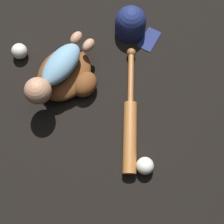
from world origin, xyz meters
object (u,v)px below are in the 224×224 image
object	(u,v)px
baseball_bat	(130,124)
baseball	(145,166)
baby_figure	(55,72)
baseball_spare	(19,51)
baseball_glove	(68,76)
baseball_cap	(131,23)

from	to	relation	value
baseball_bat	baseball	distance (m)	0.20
baby_figure	baseball_spare	bearing A→B (deg)	-95.36
baby_figure	baseball	world-z (taller)	baby_figure
baby_figure	baseball_bat	world-z (taller)	baby_figure
baseball_glove	baseball_bat	bearing A→B (deg)	85.92
baseball	baseball_spare	xyz separation A→B (m)	(-0.12, -0.78, 0.00)
baseball	baseball_bat	bearing A→B (deg)	-128.38
baseball_glove	baseball_bat	size ratio (longest dim) A/B	0.58
baseball	baseball_spare	bearing A→B (deg)	-98.91
baseball_glove	baseball	xyz separation A→B (m)	(0.15, 0.51, -0.01)
baseball_glove	baseball_bat	distance (m)	0.36
baby_figure	baseball_cap	size ratio (longest dim) A/B	1.78
baseball_bat	baseball	world-z (taller)	baseball
baby_figure	baseball_spare	world-z (taller)	baby_figure
baseball_glove	baseball_bat	world-z (taller)	baseball_glove
baby_figure	baseball_spare	size ratio (longest dim) A/B	5.36
baseball_bat	baseball_cap	xyz separation A→B (m)	(-0.42, -0.27, 0.03)
baseball_cap	baby_figure	bearing A→B (deg)	-13.60
baseball_glove	baseball_cap	bearing A→B (deg)	167.24
baby_figure	baseball_bat	xyz separation A→B (m)	(-0.02, 0.38, -0.11)
baby_figure	baseball_cap	world-z (taller)	baby_figure
baseball_glove	baby_figure	size ratio (longest dim) A/B	0.76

